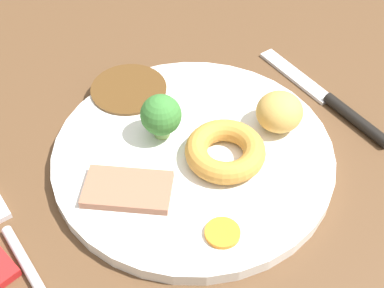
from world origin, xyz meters
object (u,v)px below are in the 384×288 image
(dinner_plate, at_px, (192,156))
(fork, at_px, (13,241))
(knife, at_px, (333,103))
(broccoli_floret, at_px, (161,116))
(meat_slice_main, at_px, (128,189))
(roast_potato_left, at_px, (279,112))
(carrot_coin_front, at_px, (222,233))
(yorkshire_pudding, at_px, (225,151))

(dinner_plate, relative_size, fork, 1.78)
(dinner_plate, distance_m, knife, 0.17)
(broccoli_floret, bearing_deg, meat_slice_main, -149.31)
(roast_potato_left, bearing_deg, meat_slice_main, 172.34)
(carrot_coin_front, height_order, fork, carrot_coin_front)
(roast_potato_left, bearing_deg, dinner_plate, 163.87)
(dinner_plate, relative_size, carrot_coin_front, 8.95)
(meat_slice_main, bearing_deg, dinner_plate, 2.67)
(yorkshire_pudding, xyz_separation_m, carrot_coin_front, (-0.06, -0.06, -0.01))
(broccoli_floret, xyz_separation_m, knife, (0.18, -0.07, -0.04))
(dinner_plate, distance_m, roast_potato_left, 0.10)
(carrot_coin_front, bearing_deg, knife, 15.65)
(carrot_coin_front, distance_m, broccoli_floret, 0.13)
(meat_slice_main, height_order, yorkshire_pudding, yorkshire_pudding)
(fork, bearing_deg, broccoli_floret, -82.16)
(dinner_plate, relative_size, meat_slice_main, 3.49)
(dinner_plate, height_order, meat_slice_main, meat_slice_main)
(dinner_plate, height_order, roast_potato_left, roast_potato_left)
(knife, bearing_deg, meat_slice_main, 86.64)
(roast_potato_left, relative_size, fork, 0.31)
(roast_potato_left, bearing_deg, carrot_coin_front, -153.18)
(yorkshire_pudding, relative_size, carrot_coin_front, 2.50)
(meat_slice_main, relative_size, roast_potato_left, 1.65)
(carrot_coin_front, height_order, broccoli_floret, broccoli_floret)
(broccoli_floret, relative_size, knife, 0.25)
(dinner_plate, xyz_separation_m, knife, (0.17, -0.03, -0.00))
(dinner_plate, relative_size, roast_potato_left, 5.77)
(yorkshire_pudding, distance_m, fork, 0.21)
(roast_potato_left, bearing_deg, knife, -4.77)
(yorkshire_pudding, height_order, carrot_coin_front, yorkshire_pudding)
(meat_slice_main, distance_m, carrot_coin_front, 0.09)
(meat_slice_main, relative_size, yorkshire_pudding, 1.02)
(dinner_plate, distance_m, broccoli_floret, 0.05)
(yorkshire_pudding, distance_m, carrot_coin_front, 0.09)
(carrot_coin_front, bearing_deg, yorkshire_pudding, 48.08)
(meat_slice_main, bearing_deg, carrot_coin_front, -66.53)
(roast_potato_left, height_order, fork, roast_potato_left)
(yorkshire_pudding, height_order, broccoli_floret, broccoli_floret)
(meat_slice_main, relative_size, knife, 0.42)
(yorkshire_pudding, height_order, fork, yorkshire_pudding)
(dinner_plate, relative_size, yorkshire_pudding, 3.57)
(fork, xyz_separation_m, knife, (0.35, -0.05, 0.00))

